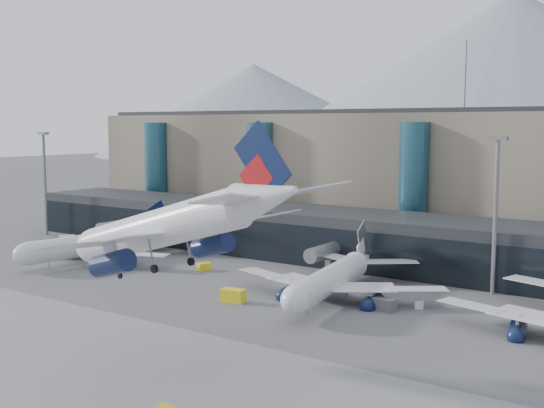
% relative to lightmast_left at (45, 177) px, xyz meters
% --- Properties ---
extents(ground, '(900.00, 900.00, 0.00)m').
position_rel_lightmast_left_xyz_m(ground, '(80.00, -45.00, -14.42)').
color(ground, '#515154').
rests_on(ground, ground).
extents(runway_strip, '(400.00, 40.00, 0.04)m').
position_rel_lightmast_left_xyz_m(runway_strip, '(80.00, -60.00, -14.40)').
color(runway_strip, slate).
rests_on(runway_strip, ground).
extents(runway_markings, '(128.00, 1.00, 0.02)m').
position_rel_lightmast_left_xyz_m(runway_markings, '(80.00, -60.00, -14.37)').
color(runway_markings, gold).
rests_on(runway_markings, ground).
extents(concourse, '(170.00, 27.00, 10.00)m').
position_rel_lightmast_left_xyz_m(concourse, '(79.98, 12.73, -9.45)').
color(concourse, black).
rests_on(concourse, ground).
extents(terminal_main, '(130.00, 30.00, 31.00)m').
position_rel_lightmast_left_xyz_m(terminal_main, '(55.00, 45.00, 1.03)').
color(terminal_main, gray).
rests_on(terminal_main, ground).
extents(teal_towers, '(116.40, 19.40, 46.00)m').
position_rel_lightmast_left_xyz_m(teal_towers, '(65.01, 29.01, -0.41)').
color(teal_towers, '#225160').
rests_on(teal_towers, ground).
extents(lightmast_left, '(3.00, 1.20, 25.60)m').
position_rel_lightmast_left_xyz_m(lightmast_left, '(0.00, 0.00, 0.00)').
color(lightmast_left, slate).
rests_on(lightmast_left, ground).
extents(lightmast_mid, '(3.00, 1.20, 25.60)m').
position_rel_lightmast_left_xyz_m(lightmast_mid, '(110.00, 3.00, 0.00)').
color(lightmast_mid, slate).
rests_on(lightmast_mid, ground).
extents(hero_jet, '(37.54, 37.58, 12.20)m').
position_rel_lightmast_left_xyz_m(hero_jet, '(92.85, -53.07, 3.42)').
color(hero_jet, silver).
rests_on(hero_jet, ground).
extents(jet_parked_left, '(38.37, 38.48, 12.48)m').
position_rel_lightmast_left_xyz_m(jet_parked_left, '(35.89, -12.44, -9.70)').
color(jet_parked_left, silver).
rests_on(jet_parked_left, ground).
extents(jet_parked_mid, '(36.82, 37.07, 12.00)m').
position_rel_lightmast_left_xyz_m(jet_parked_mid, '(89.76, -12.51, -9.88)').
color(jet_parked_mid, silver).
rests_on(jet_parked_mid, ground).
extents(veh_a, '(3.20, 1.84, 1.78)m').
position_rel_lightmast_left_xyz_m(veh_a, '(39.01, -17.83, -13.53)').
color(veh_a, silver).
rests_on(veh_a, ground).
extents(veh_b, '(2.42, 2.89, 1.43)m').
position_rel_lightmast_left_xyz_m(veh_b, '(59.45, -9.76, -13.70)').
color(veh_b, yellow).
rests_on(veh_b, ground).
extents(veh_c, '(3.56, 2.22, 1.86)m').
position_rel_lightmast_left_xyz_m(veh_c, '(99.76, -16.10, -13.49)').
color(veh_c, '#535358').
rests_on(veh_c, ground).
extents(veh_f, '(2.22, 3.74, 2.00)m').
position_rel_lightmast_left_xyz_m(veh_f, '(13.94, -10.10, -13.42)').
color(veh_f, '#535358').
rests_on(veh_f, ground).
extents(veh_g, '(1.84, 2.40, 1.24)m').
position_rel_lightmast_left_xyz_m(veh_g, '(103.50, -11.79, -13.80)').
color(veh_g, silver).
rests_on(veh_g, ground).
extents(veh_h, '(4.00, 2.58, 2.05)m').
position_rel_lightmast_left_xyz_m(veh_h, '(78.19, -24.98, -13.39)').
color(veh_h, yellow).
rests_on(veh_h, ground).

